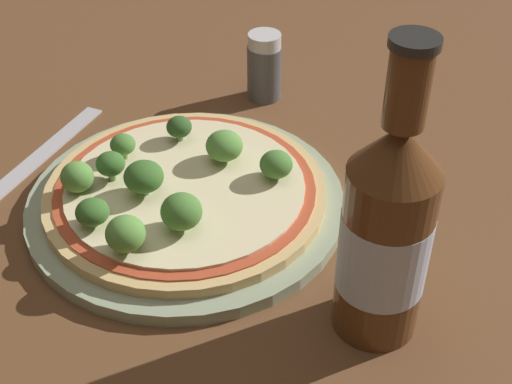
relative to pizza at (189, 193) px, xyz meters
The scene contains 16 objects.
ground_plane 0.02m from the pizza, 164.57° to the left, with size 3.00×3.00×0.00m, color brown.
plate 0.01m from the pizza, 150.98° to the left, with size 0.28×0.28×0.01m.
pizza is the anchor object (origin of this frame).
broccoli_floret_0 0.05m from the pizza, 140.92° to the right, with size 0.03×0.03×0.03m.
broccoli_floret_1 0.05m from the pizza, 76.66° to the left, with size 0.03×0.03×0.03m.
broccoli_floret_2 0.08m from the pizza, 124.80° to the left, with size 0.02×0.02×0.02m.
broccoli_floret_3 0.09m from the pizza, 94.45° to the right, with size 0.03×0.03×0.03m.
broccoli_floret_4 0.08m from the pizza, 34.03° to the left, with size 0.03×0.03×0.03m.
broccoli_floret_5 0.07m from the pizza, 164.82° to the right, with size 0.03×0.03×0.03m.
broccoli_floret_6 0.10m from the pizza, 152.50° to the right, with size 0.03×0.03×0.03m.
broccoli_floret_7 0.08m from the pizza, 169.31° to the left, with size 0.02×0.02×0.02m.
broccoli_floret_8 0.06m from the pizza, 66.72° to the right, with size 0.03×0.03×0.03m.
broccoli_floret_9 0.09m from the pizza, 121.11° to the right, with size 0.03×0.03×0.02m.
beer_bottle 0.21m from the pizza, 17.51° to the right, with size 0.06×0.06×0.23m.
pepper_shaker 0.21m from the pizza, 95.18° to the left, with size 0.04×0.04×0.07m.
fork 0.17m from the pizza, behind, with size 0.02×0.19×0.00m.
Camera 1 is at (0.26, -0.42, 0.41)m, focal length 50.00 mm.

